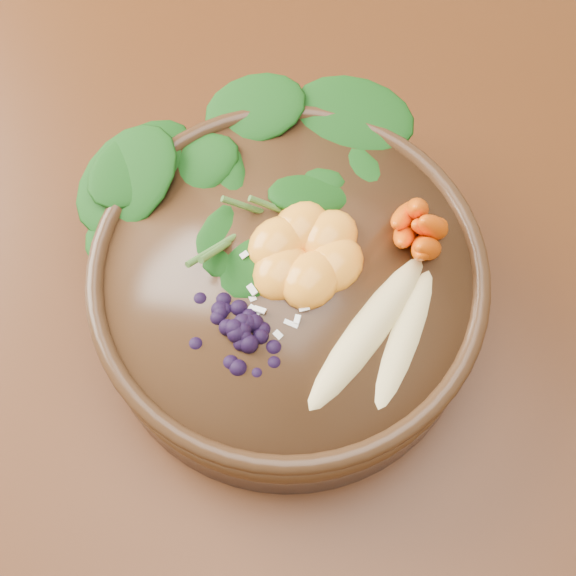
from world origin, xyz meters
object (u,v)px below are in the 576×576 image
Objects in this scene: mandarin_cluster at (306,245)px; dining_table at (328,290)px; blueberry_pile at (236,324)px; carrot_cluster at (418,208)px; stoneware_bowl at (288,293)px; kale_heap at (291,166)px; banana_halves at (388,327)px.

dining_table is at bearing 99.56° from mandarin_cluster.
dining_table is 10.71× the size of blueberry_pile.
dining_table is 17.94× the size of carrot_cluster.
stoneware_bowl is at bearing -95.94° from mandarin_cluster.
carrot_cluster is (0.11, 0.02, 0.02)m from kale_heap.
dining_table is at bearing 94.45° from blueberry_pile.
dining_table is 7.56× the size of kale_heap.
stoneware_bowl is 0.11m from kale_heap.
stoneware_bowl is 2.16× the size of blueberry_pile.
banana_halves reaches higher than stoneware_bowl.
carrot_cluster is at bearing 10.30° from dining_table.
kale_heap is (-0.04, -0.01, 0.20)m from dining_table.
carrot_cluster reaches higher than banana_halves.
carrot_cluster is at bearing 113.06° from banana_halves.
banana_halves reaches higher than dining_table.
kale_heap is 1.42× the size of blueberry_pile.
blueberry_pile is (-0.05, -0.15, -0.02)m from carrot_cluster.
banana_halves is at bearing 3.15° from stoneware_bowl.
banana_halves is 0.11m from blueberry_pile.
blueberry_pile is (0.00, -0.09, 0.00)m from mandarin_cluster.
dining_table is 0.23m from carrot_cluster.
carrot_cluster is at bearing 10.92° from kale_heap.
dining_table is at bearing 11.83° from kale_heap.
blueberry_pile reaches higher than banana_halves.
kale_heap is 2.07× the size of mandarin_cluster.
carrot_cluster is (0.06, 0.01, 0.22)m from dining_table.
dining_table is 0.21m from kale_heap.
blueberry_pile is (-0.09, -0.07, 0.01)m from banana_halves.
carrot_cluster is (0.06, 0.09, 0.09)m from stoneware_bowl.
kale_heap reaches higher than blueberry_pile.
blueberry_pile reaches higher than mandarin_cluster.
mandarin_cluster is at bearing 91.14° from blueberry_pile.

